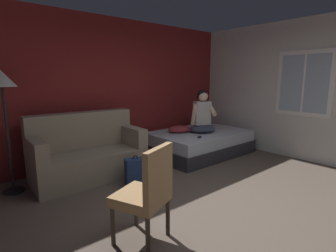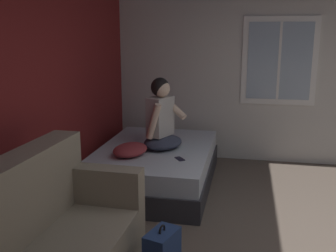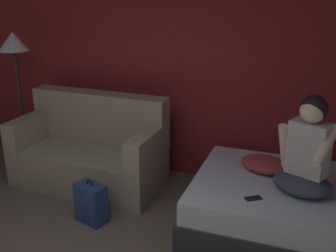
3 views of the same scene
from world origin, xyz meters
name	(u,v)px [view 3 (image 3 of 3)]	position (x,y,z in m)	size (l,w,h in m)	color
wall_back_accent	(171,63)	(0.00, 2.83, 1.35)	(10.73, 0.16, 2.70)	maroon
bed	(302,210)	(1.63, 1.92, 0.24)	(2.06, 1.40, 0.48)	#2D2D33
couch	(91,151)	(-0.74, 2.15, 0.39)	(1.72, 0.87, 1.04)	gray
person_seated	(307,154)	(1.61, 1.83, 0.84)	(0.65, 0.61, 0.88)	#383D51
backpack	(92,203)	(-0.31, 1.42, 0.19)	(0.34, 0.30, 0.46)	navy
throw_pillow	(265,164)	(1.24, 2.13, 0.55)	(0.48, 0.36, 0.14)	#993338
cell_phone	(253,198)	(1.22, 1.54, 0.48)	(0.07, 0.14, 0.01)	black
floor_lamp	(15,55)	(-1.79, 2.30, 1.43)	(0.36, 0.36, 1.70)	black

